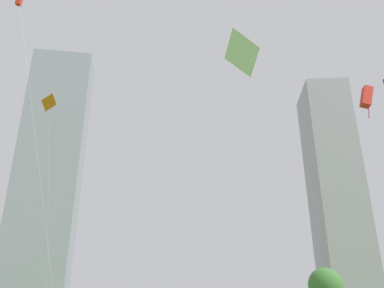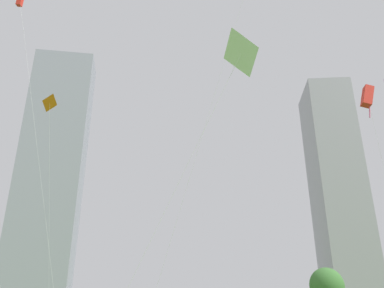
{
  "view_description": "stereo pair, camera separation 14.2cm",
  "coord_description": "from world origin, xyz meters",
  "px_view_note": "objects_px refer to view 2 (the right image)",
  "views": [
    {
      "loc": [
        2.73,
        -18.48,
        1.76
      ],
      "look_at": [
        2.51,
        6.36,
        12.39
      ],
      "focal_mm": 37.53,
      "sensor_mm": 36.0,
      "label": 1
    },
    {
      "loc": [
        2.87,
        -18.47,
        1.76
      ],
      "look_at": [
        2.51,
        6.36,
        12.39
      ],
      "focal_mm": 37.53,
      "sensor_mm": 36.0,
      "label": 2
    }
  ],
  "objects_px": {
    "distant_highrise_1": "(51,174)",
    "kite_flying_3": "(367,97)",
    "distant_highrise_0": "(338,193)",
    "park_tree_2": "(327,286)",
    "kite_flying_0": "(50,106)",
    "kite_flying_2": "(20,2)",
    "kite_flying_6": "(241,54)"
  },
  "relations": [
    {
      "from": "distant_highrise_1",
      "to": "kite_flying_3",
      "type": "bearing_deg",
      "value": -67.7
    },
    {
      "from": "distant_highrise_0",
      "to": "distant_highrise_1",
      "type": "height_order",
      "value": "distant_highrise_1"
    },
    {
      "from": "kite_flying_3",
      "to": "park_tree_2",
      "type": "xyz_separation_m",
      "value": [
        -1.98,
        12.27,
        -15.14
      ]
    },
    {
      "from": "kite_flying_0",
      "to": "distant_highrise_0",
      "type": "distance_m",
      "value": 144.24
    },
    {
      "from": "kite_flying_0",
      "to": "kite_flying_2",
      "type": "distance_m",
      "value": 11.21
    },
    {
      "from": "distant_highrise_0",
      "to": "distant_highrise_1",
      "type": "distance_m",
      "value": 116.0
    },
    {
      "from": "kite_flying_3",
      "to": "park_tree_2",
      "type": "height_order",
      "value": "kite_flying_3"
    },
    {
      "from": "kite_flying_6",
      "to": "distant_highrise_0",
      "type": "height_order",
      "value": "distant_highrise_0"
    },
    {
      "from": "kite_flying_0",
      "to": "kite_flying_3",
      "type": "height_order",
      "value": "kite_flying_3"
    },
    {
      "from": "park_tree_2",
      "to": "kite_flying_3",
      "type": "bearing_deg",
      "value": -80.81
    },
    {
      "from": "kite_flying_0",
      "to": "kite_flying_6",
      "type": "height_order",
      "value": "kite_flying_0"
    },
    {
      "from": "kite_flying_0",
      "to": "kite_flying_3",
      "type": "bearing_deg",
      "value": -1.96
    },
    {
      "from": "kite_flying_0",
      "to": "park_tree_2",
      "type": "bearing_deg",
      "value": 22.84
    },
    {
      "from": "park_tree_2",
      "to": "distant_highrise_1",
      "type": "bearing_deg",
      "value": 123.52
    },
    {
      "from": "kite_flying_0",
      "to": "kite_flying_2",
      "type": "bearing_deg",
      "value": -150.77
    },
    {
      "from": "kite_flying_0",
      "to": "distant_highrise_0",
      "type": "relative_size",
      "value": 0.22
    },
    {
      "from": "distant_highrise_0",
      "to": "kite_flying_2",
      "type": "bearing_deg",
      "value": -117.26
    },
    {
      "from": "kite_flying_6",
      "to": "distant_highrise_0",
      "type": "xyz_separation_m",
      "value": [
        53.88,
        139.21,
        33.12
      ]
    },
    {
      "from": "kite_flying_2",
      "to": "distant_highrise_1",
      "type": "distance_m",
      "value": 132.73
    },
    {
      "from": "kite_flying_2",
      "to": "kite_flying_3",
      "type": "relative_size",
      "value": 1.48
    },
    {
      "from": "kite_flying_6",
      "to": "distant_highrise_1",
      "type": "height_order",
      "value": "distant_highrise_1"
    },
    {
      "from": "kite_flying_2",
      "to": "distant_highrise_1",
      "type": "relative_size",
      "value": 0.28
    },
    {
      "from": "distant_highrise_0",
      "to": "kite_flying_3",
      "type": "bearing_deg",
      "value": -105.15
    },
    {
      "from": "kite_flying_2",
      "to": "park_tree_2",
      "type": "relative_size",
      "value": 4.85
    },
    {
      "from": "kite_flying_3",
      "to": "distant_highrise_1",
      "type": "relative_size",
      "value": 0.19
    },
    {
      "from": "kite_flying_2",
      "to": "distant_highrise_0",
      "type": "height_order",
      "value": "distant_highrise_0"
    },
    {
      "from": "kite_flying_2",
      "to": "kite_flying_6",
      "type": "relative_size",
      "value": 2.16
    },
    {
      "from": "kite_flying_6",
      "to": "park_tree_2",
      "type": "height_order",
      "value": "kite_flying_6"
    },
    {
      "from": "kite_flying_0",
      "to": "distant_highrise_1",
      "type": "bearing_deg",
      "value": 110.8
    },
    {
      "from": "kite_flying_2",
      "to": "kite_flying_6",
      "type": "height_order",
      "value": "kite_flying_2"
    },
    {
      "from": "kite_flying_2",
      "to": "kite_flying_3",
      "type": "bearing_deg",
      "value": 1.85
    },
    {
      "from": "kite_flying_0",
      "to": "kite_flying_6",
      "type": "relative_size",
      "value": 1.42
    }
  ]
}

